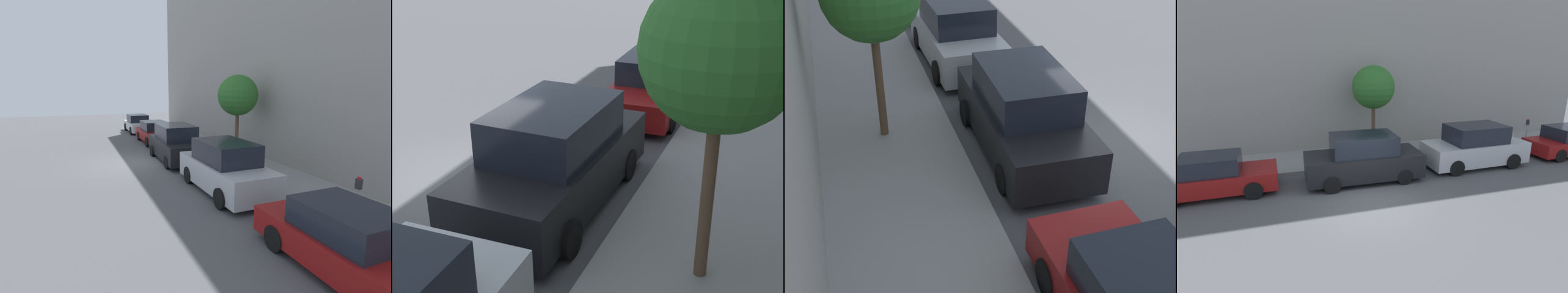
# 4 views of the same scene
# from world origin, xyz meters

# --- Properties ---
(ground_plane) EXTENTS (60.00, 60.00, 0.00)m
(ground_plane) POSITION_xyz_m (0.00, 0.00, 0.00)
(ground_plane) COLOR #515154
(sidewalk) EXTENTS (3.18, 32.00, 0.15)m
(sidewalk) POSITION_xyz_m (5.09, 0.00, 0.07)
(sidewalk) COLOR gray
(sidewalk) RESTS_ON ground_plane
(parked_suv_second) EXTENTS (2.08, 4.84, 1.98)m
(parked_suv_second) POSITION_xyz_m (2.32, -5.72, 0.93)
(parked_suv_second) COLOR #B7BABF
(parked_suv_second) RESTS_ON ground_plane
(parked_suv_third) EXTENTS (2.08, 4.84, 1.98)m
(parked_suv_third) POSITION_xyz_m (2.13, -0.23, 0.93)
(parked_suv_third) COLOR black
(parked_suv_third) RESTS_ON ground_plane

